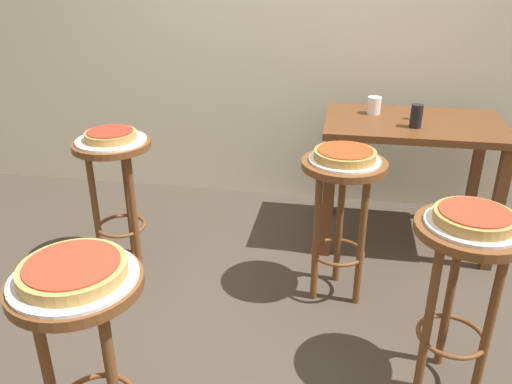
% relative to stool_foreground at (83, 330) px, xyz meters
% --- Properties ---
extents(ground_plane, '(6.00, 6.00, 0.00)m').
position_rel_stool_foreground_xyz_m(ground_plane, '(0.44, 0.74, -0.56)').
color(ground_plane, '#42382D').
extents(stool_foreground, '(0.41, 0.41, 0.75)m').
position_rel_stool_foreground_xyz_m(stool_foreground, '(0.00, 0.00, 0.00)').
color(stool_foreground, brown).
rests_on(stool_foreground, ground_plane).
extents(serving_plate_foreground, '(0.38, 0.38, 0.01)m').
position_rel_stool_foreground_xyz_m(serving_plate_foreground, '(-0.00, 0.00, 0.20)').
color(serving_plate_foreground, silver).
rests_on(serving_plate_foreground, stool_foreground).
extents(pizza_foreground, '(0.32, 0.32, 0.05)m').
position_rel_stool_foreground_xyz_m(pizza_foreground, '(-0.00, 0.00, 0.23)').
color(pizza_foreground, tan).
rests_on(pizza_foreground, serving_plate_foreground).
extents(stool_middle, '(0.41, 0.41, 0.75)m').
position_rel_stool_foreground_xyz_m(stool_middle, '(1.25, 0.56, 0.00)').
color(stool_middle, brown).
rests_on(stool_middle, ground_plane).
extents(serving_plate_middle, '(0.34, 0.34, 0.01)m').
position_rel_stool_foreground_xyz_m(serving_plate_middle, '(1.25, 0.56, 0.20)').
color(serving_plate_middle, silver).
rests_on(serving_plate_middle, stool_middle).
extents(pizza_middle, '(0.29, 0.29, 0.05)m').
position_rel_stool_foreground_xyz_m(pizza_middle, '(1.25, 0.56, 0.23)').
color(pizza_middle, '#B78442').
rests_on(pizza_middle, serving_plate_middle).
extents(stool_leftside, '(0.41, 0.41, 0.75)m').
position_rel_stool_foreground_xyz_m(stool_leftside, '(0.78, 1.14, 0.00)').
color(stool_leftside, brown).
rests_on(stool_leftside, ground_plane).
extents(serving_plate_leftside, '(0.34, 0.34, 0.01)m').
position_rel_stool_foreground_xyz_m(serving_plate_leftside, '(0.78, 1.14, 0.20)').
color(serving_plate_leftside, white).
rests_on(serving_plate_leftside, stool_leftside).
extents(pizza_leftside, '(0.29, 0.29, 0.05)m').
position_rel_stool_foreground_xyz_m(pizza_leftside, '(0.78, 1.14, 0.23)').
color(pizza_leftside, '#B78442').
rests_on(pizza_leftside, serving_plate_leftside).
extents(stool_rear, '(0.41, 0.41, 0.75)m').
position_rel_stool_foreground_xyz_m(stool_rear, '(-0.43, 1.22, 0.00)').
color(stool_rear, brown).
rests_on(stool_rear, ground_plane).
extents(serving_plate_rear, '(0.37, 0.37, 0.01)m').
position_rel_stool_foreground_xyz_m(serving_plate_rear, '(-0.43, 1.22, 0.20)').
color(serving_plate_rear, white).
rests_on(serving_plate_rear, stool_rear).
extents(pizza_rear, '(0.27, 0.27, 0.05)m').
position_rel_stool_foreground_xyz_m(pizza_rear, '(-0.43, 1.22, 0.23)').
color(pizza_rear, '#B78442').
rests_on(pizza_rear, serving_plate_rear).
extents(dining_table, '(1.02, 0.66, 0.77)m').
position_rel_stool_foreground_xyz_m(dining_table, '(1.17, 1.81, 0.08)').
color(dining_table, '#5B3319').
rests_on(dining_table, ground_plane).
extents(cup_near_edge, '(0.07, 0.07, 0.13)m').
position_rel_stool_foreground_xyz_m(cup_near_edge, '(1.16, 1.68, 0.27)').
color(cup_near_edge, black).
rests_on(cup_near_edge, dining_table).
extents(cup_far_edge, '(0.08, 0.08, 0.10)m').
position_rel_stool_foreground_xyz_m(cup_far_edge, '(0.94, 1.92, 0.26)').
color(cup_far_edge, silver).
rests_on(cup_far_edge, dining_table).
extents(condiment_shaker, '(0.04, 0.04, 0.08)m').
position_rel_stool_foreground_xyz_m(condiment_shaker, '(1.16, 1.84, 0.25)').
color(condiment_shaker, white).
rests_on(condiment_shaker, dining_table).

